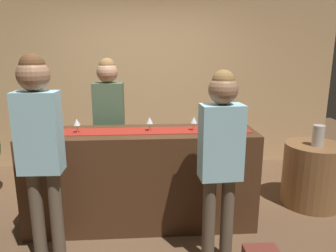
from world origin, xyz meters
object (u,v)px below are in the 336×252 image
customer_browsing (39,138)px  round_side_table (312,174)px  customer_sipping (221,149)px  bartender (109,115)px  wine_bottle_amber (220,119)px  vase_on_side_table (318,136)px  wine_glass_near_customer (194,120)px  wine_glass_mid_counter (77,123)px  wine_glass_far_end (150,121)px  wine_bottle_green (52,122)px

customer_browsing → round_side_table: customer_browsing is taller
customer_sipping → customer_browsing: (-1.45, 0.10, 0.09)m
customer_sipping → bartender: bearing=125.7°
wine_bottle_amber → vase_on_side_table: size_ratio=1.26×
wine_bottle_amber → wine_glass_near_customer: bearing=-177.9°
wine_glass_mid_counter → wine_glass_far_end: 0.71m
customer_browsing → round_side_table: size_ratio=2.41×
wine_glass_far_end → wine_bottle_amber: bearing=-0.7°
wine_bottle_green → wine_glass_far_end: (0.94, 0.04, -0.01)m
wine_glass_near_customer → customer_browsing: customer_browsing is taller
wine_bottle_green → customer_sipping: customer_sipping is taller
wine_bottle_green → round_side_table: (2.85, 0.33, -0.75)m
bartender → vase_on_side_table: bartender is taller
bartender → wine_bottle_green: bearing=55.7°
wine_bottle_green → customer_sipping: (1.50, -0.65, -0.10)m
wine_bottle_amber → wine_glass_near_customer: (-0.26, -0.01, -0.01)m
wine_bottle_amber → bartender: bearing=153.5°
wine_bottle_amber → wine_glass_near_customer: size_ratio=2.10×
customer_browsing → wine_bottle_green: bearing=96.4°
wine_glass_near_customer → wine_glass_mid_counter: (-1.15, -0.02, 0.00)m
wine_glass_far_end → bartender: bartender is taller
wine_glass_far_end → bartender: size_ratio=0.08×
wine_glass_near_customer → customer_browsing: size_ratio=0.08×
wine_glass_far_end → vase_on_side_table: size_ratio=0.60×
customer_sipping → wine_glass_mid_counter: bearing=149.3°
vase_on_side_table → round_side_table: bearing=75.1°
round_side_table → vase_on_side_table: size_ratio=3.08×
wine_glass_near_customer → customer_sipping: customer_sipping is taller
wine_glass_far_end → customer_browsing: size_ratio=0.08×
wine_glass_mid_counter → round_side_table: (2.62, 0.33, -0.75)m
wine_glass_near_customer → round_side_table: (1.47, 0.31, -0.75)m
wine_glass_far_end → round_side_table: 2.08m
customer_sipping → customer_browsing: size_ratio=0.93×
wine_glass_far_end → vase_on_side_table: (1.90, 0.24, -0.26)m
round_side_table → customer_browsing: bearing=-162.5°
wine_glass_mid_counter → wine_glass_far_end: same height
wine_bottle_green → vase_on_side_table: 2.87m
wine_bottle_green → wine_glass_near_customer: (1.38, 0.02, -0.01)m
wine_glass_near_customer → wine_bottle_amber: bearing=2.1°
wine_bottle_green → wine_glass_near_customer: 1.38m
wine_glass_far_end → wine_glass_mid_counter: bearing=-177.3°
wine_bottle_amber → wine_glass_far_end: bearing=179.3°
wine_bottle_green → wine_glass_near_customer: wine_bottle_green is taller
wine_bottle_green → vase_on_side_table: size_ratio=1.26×
wine_glass_near_customer → bartender: size_ratio=0.08×
wine_glass_near_customer → wine_glass_far_end: same height
wine_bottle_amber → round_side_table: size_ratio=0.41×
bartender → customer_browsing: customer_browsing is taller
wine_bottle_green → vase_on_side_table: bearing=5.5°
wine_glass_near_customer → wine_glass_far_end: 0.44m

